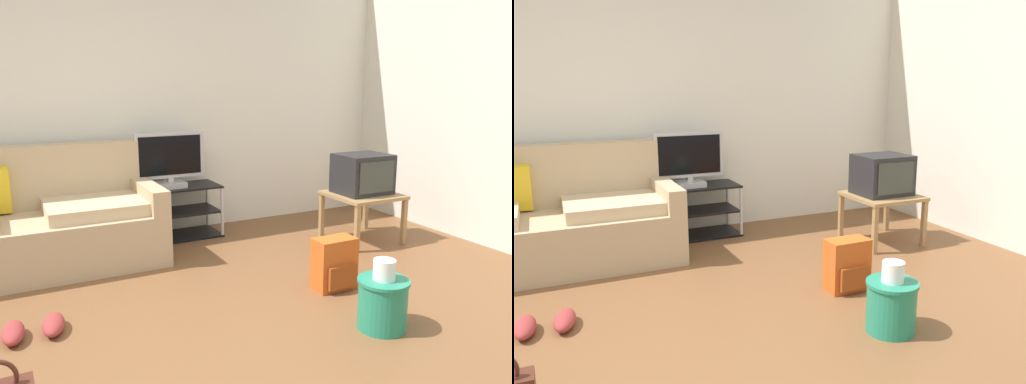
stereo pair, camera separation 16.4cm
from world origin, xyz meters
The scene contains 11 objects.
ground_plane centered at (0.00, 0.00, -0.01)m, with size 9.00×9.80×0.02m, color brown.
wall_back centered at (0.00, 2.45, 1.35)m, with size 9.00×0.10×2.70m, color silver.
wall_right centered at (3.05, 0.84, 1.35)m, with size 0.10×3.60×2.70m, color silver.
couch centered at (-0.66, 1.93, 0.33)m, with size 2.07×0.89×0.93m.
tv_stand centered at (0.61, 2.16, 0.24)m, with size 0.90×0.40×0.49m.
flat_tv centered at (0.61, 2.14, 0.73)m, with size 0.63×0.22×0.50m.
side_table centered at (2.14, 1.30, 0.38)m, with size 0.59×0.59×0.44m.
crt_tv centered at (2.14, 1.31, 0.62)m, with size 0.46×0.39×0.36m.
backpack centered at (1.25, 0.49, 0.18)m, with size 0.30×0.24×0.37m.
cleaning_bucket centered at (1.15, -0.12, 0.18)m, with size 0.30×0.30×0.43m.
sneakers_pair centered at (-0.69, 0.72, 0.04)m, with size 0.37×0.29×0.09m.
Camera 2 is at (-0.64, -2.30, 1.43)m, focal length 35.51 mm.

